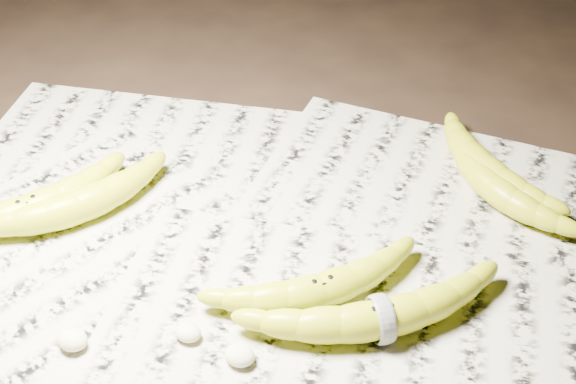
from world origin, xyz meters
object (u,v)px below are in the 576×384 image
(banana_left_a, at_px, (27,208))
(banana_taped, at_px, (381,316))
(banana_left_b, at_px, (78,204))
(banana_center, at_px, (321,288))
(banana_upper_b, at_px, (483,165))
(banana_upper_a, at_px, (494,185))

(banana_left_a, distance_m, banana_taped, 0.42)
(banana_left_b, bearing_deg, banana_center, -58.18)
(banana_upper_b, bearing_deg, banana_upper_a, -18.44)
(banana_center, bearing_deg, banana_left_b, 134.19)
(banana_left_b, distance_m, banana_center, 0.31)
(banana_center, xyz_separation_m, banana_upper_a, (0.14, 0.23, -0.00))
(banana_left_a, xyz_separation_m, banana_left_b, (0.05, 0.03, 0.00))
(banana_left_a, distance_m, banana_left_b, 0.06)
(banana_left_a, bearing_deg, banana_upper_a, -28.50)
(banana_center, relative_size, banana_taped, 0.84)
(banana_left_a, bearing_deg, banana_center, -53.65)
(banana_center, height_order, banana_upper_b, same)
(banana_left_b, xyz_separation_m, banana_center, (0.31, -0.02, -0.00))
(banana_left_a, relative_size, banana_taped, 0.93)
(banana_left_a, distance_m, banana_center, 0.36)
(banana_center, height_order, banana_taped, banana_taped)
(banana_upper_a, bearing_deg, banana_center, -81.04)
(banana_left_a, xyz_separation_m, banana_taped, (0.42, -0.01, 0.00))
(banana_center, relative_size, banana_upper_b, 1.09)
(banana_upper_b, bearing_deg, banana_center, -71.90)
(banana_left_a, bearing_deg, banana_taped, -56.08)
(banana_left_b, relative_size, banana_upper_b, 1.10)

